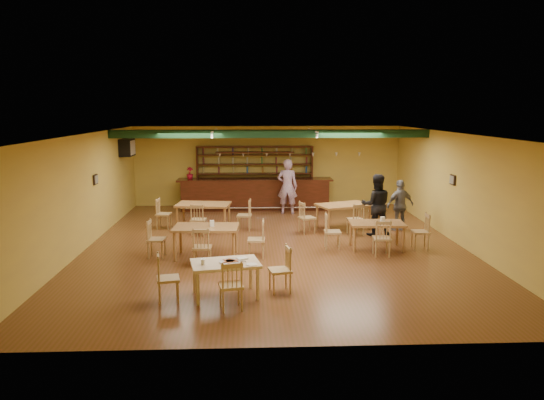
{
  "coord_description": "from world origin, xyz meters",
  "views": [
    {
      "loc": [
        -0.67,
        -13.48,
        3.66
      ],
      "look_at": [
        -0.05,
        0.6,
        1.15
      ],
      "focal_mm": 34.13,
      "sensor_mm": 36.0,
      "label": 1
    }
  ],
  "objects_px": {
    "dining_table_c": "(206,242)",
    "patron_bar": "(287,186)",
    "dining_table_a": "(204,216)",
    "near_table": "(226,279)",
    "dining_table_b": "(343,217)",
    "bar_counter": "(255,194)",
    "patron_right_a": "(376,205)",
    "dining_table_d": "(376,235)"
  },
  "relations": [
    {
      "from": "near_table",
      "to": "patron_bar",
      "type": "height_order",
      "value": "patron_bar"
    },
    {
      "from": "bar_counter",
      "to": "near_table",
      "type": "xyz_separation_m",
      "value": [
        -0.69,
        -8.9,
        -0.21
      ]
    },
    {
      "from": "dining_table_a",
      "to": "patron_bar",
      "type": "distance_m",
      "value": 3.6
    },
    {
      "from": "dining_table_a",
      "to": "dining_table_d",
      "type": "bearing_deg",
      "value": -20.16
    },
    {
      "from": "dining_table_a",
      "to": "dining_table_b",
      "type": "distance_m",
      "value": 4.27
    },
    {
      "from": "bar_counter",
      "to": "dining_table_a",
      "type": "xyz_separation_m",
      "value": [
        -1.61,
        -3.1,
        -0.16
      ]
    },
    {
      "from": "dining_table_b",
      "to": "dining_table_d",
      "type": "xyz_separation_m",
      "value": [
        0.47,
        -2.25,
        -0.04
      ]
    },
    {
      "from": "dining_table_c",
      "to": "near_table",
      "type": "relative_size",
      "value": 1.21
    },
    {
      "from": "dining_table_d",
      "to": "near_table",
      "type": "relative_size",
      "value": 1.08
    },
    {
      "from": "patron_right_a",
      "to": "patron_bar",
      "type": "bearing_deg",
      "value": -50.35
    },
    {
      "from": "bar_counter",
      "to": "patron_right_a",
      "type": "relative_size",
      "value": 3.12
    },
    {
      "from": "bar_counter",
      "to": "dining_table_d",
      "type": "distance_m",
      "value": 6.36
    },
    {
      "from": "bar_counter",
      "to": "dining_table_c",
      "type": "xyz_separation_m",
      "value": [
        -1.28,
        -6.16,
        -0.17
      ]
    },
    {
      "from": "bar_counter",
      "to": "dining_table_d",
      "type": "xyz_separation_m",
      "value": [
        3.13,
        -5.53,
        -0.21
      ]
    },
    {
      "from": "dining_table_d",
      "to": "patron_right_a",
      "type": "relative_size",
      "value": 0.79
    },
    {
      "from": "bar_counter",
      "to": "dining_table_c",
      "type": "distance_m",
      "value": 6.29
    },
    {
      "from": "dining_table_b",
      "to": "dining_table_d",
      "type": "height_order",
      "value": "dining_table_b"
    },
    {
      "from": "near_table",
      "to": "patron_right_a",
      "type": "xyz_separation_m",
      "value": [
        4.14,
        4.82,
        0.55
      ]
    },
    {
      "from": "dining_table_b",
      "to": "dining_table_c",
      "type": "distance_m",
      "value": 4.88
    },
    {
      "from": "dining_table_c",
      "to": "patron_bar",
      "type": "height_order",
      "value": "patron_bar"
    },
    {
      "from": "dining_table_a",
      "to": "near_table",
      "type": "bearing_deg",
      "value": -73.97
    },
    {
      "from": "dining_table_c",
      "to": "near_table",
      "type": "distance_m",
      "value": 2.81
    },
    {
      "from": "bar_counter",
      "to": "dining_table_c",
      "type": "height_order",
      "value": "bar_counter"
    },
    {
      "from": "bar_counter",
      "to": "dining_table_a",
      "type": "distance_m",
      "value": 3.5
    },
    {
      "from": "dining_table_a",
      "to": "dining_table_d",
      "type": "distance_m",
      "value": 5.33
    },
    {
      "from": "bar_counter",
      "to": "near_table",
      "type": "distance_m",
      "value": 8.93
    },
    {
      "from": "dining_table_c",
      "to": "dining_table_a",
      "type": "bearing_deg",
      "value": 99.06
    },
    {
      "from": "dining_table_a",
      "to": "patron_right_a",
      "type": "height_order",
      "value": "patron_right_a"
    },
    {
      "from": "dining_table_b",
      "to": "dining_table_c",
      "type": "xyz_separation_m",
      "value": [
        -3.94,
        -2.87,
        0.01
      ]
    },
    {
      "from": "dining_table_b",
      "to": "patron_right_a",
      "type": "xyz_separation_m",
      "value": [
        0.8,
        -0.8,
        0.51
      ]
    },
    {
      "from": "dining_table_a",
      "to": "patron_bar",
      "type": "bearing_deg",
      "value": 46.81
    },
    {
      "from": "near_table",
      "to": "patron_right_a",
      "type": "relative_size",
      "value": 0.73
    },
    {
      "from": "near_table",
      "to": "patron_bar",
      "type": "relative_size",
      "value": 0.68
    },
    {
      "from": "dining_table_c",
      "to": "dining_table_d",
      "type": "bearing_deg",
      "value": 10.98
    },
    {
      "from": "dining_table_a",
      "to": "dining_table_d",
      "type": "xyz_separation_m",
      "value": [
        4.74,
        -2.43,
        -0.05
      ]
    },
    {
      "from": "dining_table_b",
      "to": "dining_table_d",
      "type": "bearing_deg",
      "value": -97.63
    },
    {
      "from": "dining_table_b",
      "to": "near_table",
      "type": "height_order",
      "value": "dining_table_b"
    },
    {
      "from": "dining_table_c",
      "to": "near_table",
      "type": "bearing_deg",
      "value": -74.8
    },
    {
      "from": "dining_table_b",
      "to": "patron_right_a",
      "type": "relative_size",
      "value": 0.87
    },
    {
      "from": "dining_table_b",
      "to": "dining_table_c",
      "type": "height_order",
      "value": "dining_table_c"
    },
    {
      "from": "dining_table_b",
      "to": "patron_bar",
      "type": "bearing_deg",
      "value": 102.48
    },
    {
      "from": "dining_table_d",
      "to": "dining_table_a",
      "type": "bearing_deg",
      "value": 155.66
    }
  ]
}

